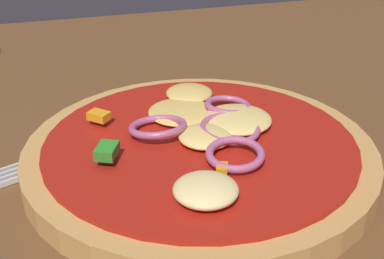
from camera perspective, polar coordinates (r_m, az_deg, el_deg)
name	(u,v)px	position (r m, az deg, el deg)	size (l,w,h in m)	color
dining_table	(248,187)	(0.41, 5.81, -5.98)	(1.35, 0.83, 0.04)	brown
pizza	(200,152)	(0.39, 0.88, -2.37)	(0.25, 0.25, 0.03)	tan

